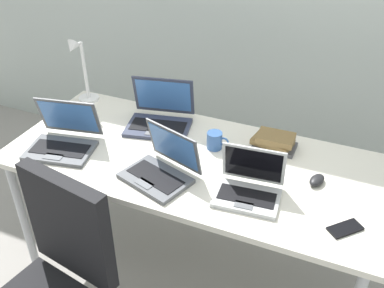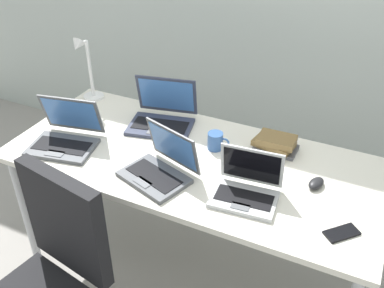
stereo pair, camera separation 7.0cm
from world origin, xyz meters
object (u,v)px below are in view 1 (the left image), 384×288
(laptop_far_corner, at_px, (63,140))
(cell_phone, at_px, (345,229))
(desk_lamp, at_px, (81,71))
(coffee_mug, at_px, (215,140))
(book_stack, at_px, (274,142))
(laptop_near_mouse, at_px, (161,168))
(computer_mouse, at_px, (317,180))
(laptop_back_right, at_px, (160,117))
(laptop_near_lamp, at_px, (249,187))

(laptop_far_corner, bearing_deg, cell_phone, -1.79)
(desk_lamp, bearing_deg, coffee_mug, -9.96)
(laptop_far_corner, distance_m, book_stack, 1.04)
(laptop_near_mouse, xyz_separation_m, computer_mouse, (0.66, 0.23, -0.03))
(cell_phone, xyz_separation_m, book_stack, (-0.40, 0.45, 0.03))
(laptop_near_mouse, xyz_separation_m, laptop_far_corner, (-0.55, 0.02, 0.00))
(laptop_back_right, relative_size, coffee_mug, 3.39)
(laptop_back_right, height_order, book_stack, laptop_back_right)
(laptop_near_lamp, height_order, laptop_near_mouse, laptop_near_mouse)
(computer_mouse, xyz_separation_m, cell_phone, (0.15, -0.25, -0.01))
(laptop_near_lamp, height_order, book_stack, laptop_near_lamp)
(laptop_near_lamp, relative_size, computer_mouse, 3.04)
(laptop_near_mouse, bearing_deg, laptop_back_right, 117.26)
(laptop_near_lamp, relative_size, coffee_mug, 2.58)
(computer_mouse, distance_m, book_stack, 0.32)
(cell_phone, bearing_deg, book_stack, 175.48)
(desk_lamp, bearing_deg, laptop_back_right, -6.82)
(laptop_near_mouse, bearing_deg, coffee_mug, 65.60)
(laptop_far_corner, relative_size, cell_phone, 2.68)
(desk_lamp, xyz_separation_m, book_stack, (1.14, -0.04, -0.16))
(desk_lamp, xyz_separation_m, coffee_mug, (0.87, -0.15, -0.15))
(laptop_back_right, distance_m, laptop_near_mouse, 0.45)
(laptop_back_right, bearing_deg, computer_mouse, -11.45)
(desk_lamp, relative_size, book_stack, 1.82)
(desk_lamp, height_order, coffee_mug, desk_lamp)
(desk_lamp, height_order, laptop_near_lamp, desk_lamp)
(laptop_near_mouse, distance_m, book_stack, 0.59)
(coffee_mug, bearing_deg, desk_lamp, 170.04)
(laptop_near_lamp, relative_size, laptop_far_corner, 0.80)
(computer_mouse, bearing_deg, coffee_mug, -173.75)
(book_stack, relative_size, coffee_mug, 1.95)
(laptop_back_right, relative_size, laptop_near_lamp, 1.31)
(cell_phone, bearing_deg, desk_lamp, -153.76)
(laptop_far_corner, xyz_separation_m, computer_mouse, (1.21, 0.21, -0.03))
(cell_phone, bearing_deg, laptop_near_lamp, -143.28)
(laptop_back_right, xyz_separation_m, coffee_mug, (0.35, -0.09, -0.00))
(laptop_near_mouse, height_order, book_stack, laptop_near_mouse)
(computer_mouse, height_order, book_stack, book_stack)
(laptop_near_lamp, relative_size, laptop_near_mouse, 0.81)
(laptop_back_right, distance_m, laptop_far_corner, 0.51)
(laptop_near_lamp, height_order, computer_mouse, laptop_near_lamp)
(laptop_far_corner, xyz_separation_m, coffee_mug, (0.69, 0.29, -0.00))
(laptop_far_corner, height_order, coffee_mug, laptop_far_corner)
(laptop_near_lamp, bearing_deg, book_stack, 88.46)
(desk_lamp, distance_m, laptop_back_right, 0.55)
(computer_mouse, bearing_deg, cell_phone, -42.86)
(laptop_near_lamp, bearing_deg, laptop_far_corner, -179.52)
(coffee_mug, bearing_deg, laptop_near_mouse, -114.40)
(laptop_near_mouse, distance_m, cell_phone, 0.81)
(laptop_near_lamp, bearing_deg, coffee_mug, 132.57)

